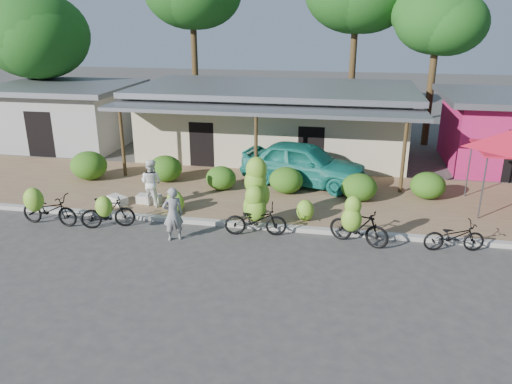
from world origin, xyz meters
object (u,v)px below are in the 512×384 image
tree_near_right (434,17)px  sack_far (118,200)px  tree_back_left (33,33)px  bike_far_left (47,208)px  sack_near (149,199)px  bystander (151,182)px  bike_center (256,204)px  teal_van (304,163)px  bike_far_right (454,236)px  vendor (173,214)px  bike_right (357,224)px  bike_left (107,212)px

tree_near_right → sack_far: (-11.75, -11.69, -6.14)m
tree_back_left → bike_far_left: size_ratio=3.86×
sack_near → bystander: bearing=-38.1°
bike_center → teal_van: 4.78m
bike_far_right → teal_van: 6.97m
bike_far_left → vendor: bearing=-90.1°
bike_far_right → bystander: 10.03m
tree_back_left → tree_near_right: size_ratio=0.96×
tree_back_left → vendor: bearing=-45.6°
teal_van → bike_center: bearing=-178.2°
tree_back_left → bike_center: 19.01m
bike_right → bystander: bearing=97.6°
bike_left → teal_van: size_ratio=0.36×
tree_near_right → bike_center: tree_near_right is taller
tree_back_left → bike_far_left: tree_back_left is taller
bike_far_left → sack_far: 2.50m
teal_van → sack_far: bearing=133.3°
sack_far → vendor: bearing=-37.7°
tree_back_left → sack_near: tree_back_left is taller
bike_left → bike_right: size_ratio=0.92×
bike_far_left → bystander: bystander is taller
bike_left → sack_far: size_ratio=2.36×
sack_near → bike_far_right: bearing=-9.8°
tree_near_right → bystander: (-10.47, -11.56, -5.44)m
tree_near_right → teal_van: tree_near_right is taller
bike_far_left → bike_far_right: bearing=-84.3°
bystander → bike_far_left: bearing=50.3°
tree_near_right → bike_left: tree_near_right is taller
bike_center → bike_right: 3.18m
teal_van → vendor: bearing=163.9°
teal_van → bike_left: bearing=147.5°
tree_near_right → sack_near: tree_near_right is taller
bike_center → teal_van: bearing=-20.8°
bike_left → bike_center: bearing=-102.2°
vendor → tree_near_right: bearing=-151.1°
vendor → bike_center: bearing=176.1°
bike_far_left → bike_left: 2.03m
bike_left → bike_center: size_ratio=0.74×
vendor → sack_far: bearing=-66.4°
tree_back_left → bike_center: size_ratio=3.28×
sack_near → vendor: 3.19m
tree_back_left → bike_far_right: size_ratio=4.28×
tree_near_right → sack_far: tree_near_right is taller
bike_left → teal_van: teal_van is taller
tree_back_left → bike_far_left: 15.29m
bike_center → bystander: bike_center is taller
tree_back_left → bike_left: bearing=-50.9°
bike_far_left → bike_center: size_ratio=0.85×
bike_far_left → bike_far_right: bike_far_left is taller
sack_far → teal_van: (6.29, 3.50, 0.70)m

